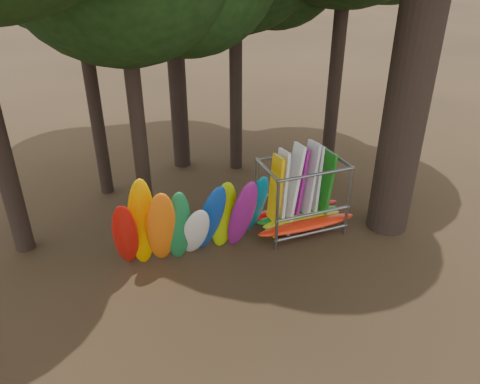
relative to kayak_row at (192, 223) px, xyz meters
name	(u,v)px	position (x,y,z in m)	size (l,w,h in m)	color
ground	(237,265)	(1.08, -0.43, -1.36)	(120.00, 120.00, 0.00)	#47331E
lake	(77,8)	(1.08, 59.57, -1.36)	(160.00, 160.00, 0.00)	gray
kayak_row	(192,223)	(0.00, 0.00, 0.00)	(4.35, 2.33, 3.22)	red
storage_rack	(301,199)	(3.53, 0.63, -0.32)	(3.17, 1.50, 2.77)	slate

